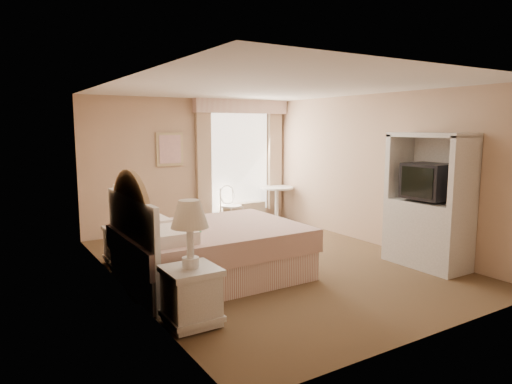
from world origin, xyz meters
TOP-DOWN VIEW (x-y plane):
  - room at (0.00, 0.00)m, footprint 4.21×5.51m
  - window at (1.05, 2.65)m, footprint 2.05×0.22m
  - framed_art at (-0.45, 2.71)m, footprint 0.52×0.04m
  - bed at (-1.11, -0.12)m, footprint 2.27×1.79m
  - nightstand_near at (-1.84, -1.35)m, footprint 0.51×0.51m
  - nightstand_far at (-1.84, 1.07)m, footprint 0.47×0.47m
  - round_table at (1.75, 2.40)m, footprint 0.69×0.69m
  - cafe_chair at (0.66, 2.45)m, footprint 0.48×0.48m
  - armoire at (1.81, -1.28)m, footprint 0.57×1.13m

SIDE VIEW (x-z plane):
  - bed at x=-1.11m, z-range -0.41..1.17m
  - nightstand_far at x=-1.84m, z-range -0.14..1.00m
  - nightstand_near at x=-1.84m, z-range -0.15..1.09m
  - cafe_chair at x=0.66m, z-range 0.07..0.90m
  - round_table at x=1.75m, z-range 0.12..0.85m
  - armoire at x=1.81m, z-range -0.16..1.72m
  - room at x=0.00m, z-range -0.01..2.50m
  - window at x=1.05m, z-range 0.09..2.60m
  - framed_art at x=-0.45m, z-range 1.24..1.86m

